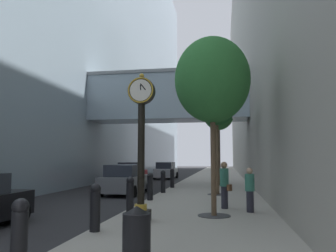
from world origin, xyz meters
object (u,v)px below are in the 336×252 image
object	(u,v)px
street_tree_near	(212,80)
street_tree_mid_far	(218,113)
bollard_fifth	(163,181)
car_grey_trailing	(125,180)
street_clock	(141,139)
bollard_fourth	(150,186)
trash_bin	(137,234)
pedestrian_by_clock	(250,189)
bollard_second	(95,206)
bollard_nearest	(19,234)
pedestrian_walking	(224,184)
car_red_far	(132,173)
bollard_third	(130,193)
car_silver_mid	(166,171)
street_tree_mid_near	(216,103)
bollard_sixth	(172,177)

from	to	relation	value
street_tree_near	street_tree_mid_far	distance (m)	13.22
bollard_fifth	car_grey_trailing	distance (m)	2.26
street_clock	bollard_fourth	size ratio (longest dim) A/B	3.68
trash_bin	pedestrian_by_clock	size ratio (longest dim) A/B	0.66
bollard_second	trash_bin	xyz separation A→B (m)	(1.80, -2.47, -0.12)
bollard_nearest	car_grey_trailing	world-z (taller)	car_grey_trailing
street_tree_mid_far	pedestrian_by_clock	bearing A→B (deg)	-84.11
street_tree_near	trash_bin	bearing A→B (deg)	-102.96
pedestrian_walking	car_red_far	world-z (taller)	pedestrian_walking
bollard_third	car_grey_trailing	xyz separation A→B (m)	(-2.25, 6.83, 0.02)
bollard_third	bollard_nearest	bearing A→B (deg)	-90.00
pedestrian_by_clock	car_silver_mid	size ratio (longest dim) A/B	0.39
street_tree_mid_near	car_red_far	distance (m)	11.52
pedestrian_walking	car_silver_mid	size ratio (longest dim) A/B	0.44
bollard_third	street_tree_near	bearing A→B (deg)	-7.41
bollard_fourth	car_red_far	xyz separation A→B (m)	(-4.02, 10.97, 0.04)
bollard_second	street_tree_mid_far	size ratio (longest dim) A/B	0.19
street_tree_mid_near	street_tree_mid_far	world-z (taller)	street_tree_mid_far
street_clock	bollard_fifth	world-z (taller)	street_clock
bollard_fourth	pedestrian_by_clock	distance (m)	5.09
street_clock	trash_bin	distance (m)	4.55
bollard_third	car_grey_trailing	bearing A→B (deg)	108.27
bollard_sixth	street_tree_near	distance (m)	11.48
bollard_nearest	bollard_sixth	bearing A→B (deg)	90.00
bollard_sixth	trash_bin	bearing A→B (deg)	-83.47
bollard_fifth	street_tree_mid_near	world-z (taller)	street_tree_mid_near
bollard_sixth	bollard_second	bearing A→B (deg)	-90.00
bollard_second	street_tree_near	distance (m)	5.79
bollard_nearest	car_red_far	distance (m)	21.29
bollard_nearest	pedestrian_walking	xyz separation A→B (m)	(3.40, 7.92, 0.29)
bollard_sixth	pedestrian_walking	xyz separation A→B (m)	(3.40, -8.65, 0.29)
bollard_fifth	car_grey_trailing	bearing A→B (deg)	174.86
pedestrian_by_clock	car_red_far	world-z (taller)	car_red_far
pedestrian_by_clock	car_silver_mid	world-z (taller)	pedestrian_by_clock
bollard_second	pedestrian_walking	world-z (taller)	pedestrian_walking
bollard_nearest	trash_bin	world-z (taller)	bollard_nearest
street_clock	street_tree_mid_near	xyz separation A→B (m)	(2.18, 8.01, 2.37)
car_silver_mid	car_grey_trailing	bearing A→B (deg)	-89.41
bollard_second	bollard_third	size ratio (longest dim) A/B	1.00
trash_bin	street_clock	bearing A→B (deg)	103.27
street_clock	car_red_far	xyz separation A→B (m)	(-4.88, 16.09, -1.84)
bollard_nearest	street_tree_mid_near	size ratio (longest dim) A/B	0.20
bollard_third	car_red_far	world-z (taller)	car_red_far
bollard_second	street_tree_mid_far	xyz separation A→B (m)	(3.04, 16.12, 4.65)
bollard_nearest	bollard_sixth	world-z (taller)	same
pedestrian_by_clock	car_red_far	bearing A→B (deg)	121.28
pedestrian_by_clock	car_silver_mid	xyz separation A→B (m)	(-6.70, 20.57, -0.17)
street_tree_mid_near	car_silver_mid	world-z (taller)	street_tree_mid_near
street_tree_near	car_grey_trailing	bearing A→B (deg)	126.22
street_tree_mid_near	street_tree_mid_far	size ratio (longest dim) A/B	0.93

